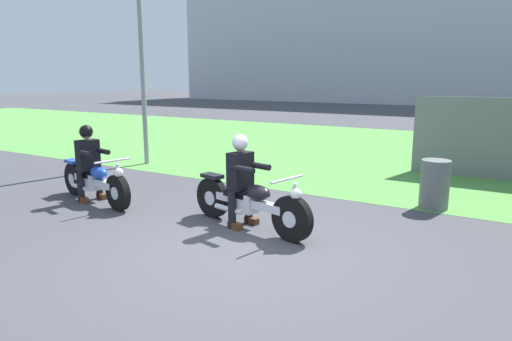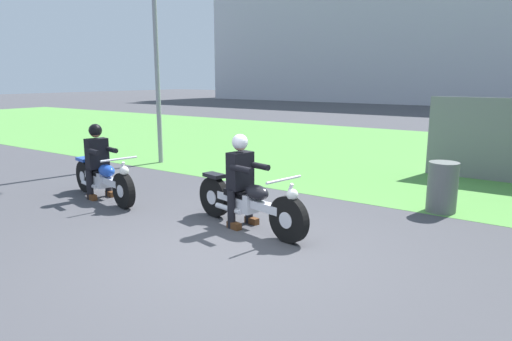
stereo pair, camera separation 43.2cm
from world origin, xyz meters
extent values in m
plane|color=#424247|center=(0.00, 0.00, 0.00)|extent=(120.00, 120.00, 0.00)
cube|color=#549342|center=(0.00, 9.14, 0.00)|extent=(60.00, 12.00, 0.01)
cylinder|color=black|center=(0.39, 0.70, 0.33)|extent=(0.66, 0.25, 0.65)
cylinder|color=silver|center=(0.39, 0.70, 0.33)|extent=(0.25, 0.18, 0.23)
cylinder|color=black|center=(-1.21, 1.04, 0.33)|extent=(0.66, 0.25, 0.65)
cylinder|color=silver|center=(-1.21, 1.04, 0.33)|extent=(0.25, 0.18, 0.23)
cube|color=silver|center=(-0.41, 0.87, 0.41)|extent=(1.31, 0.41, 0.12)
cube|color=silver|center=(-0.46, 0.88, 0.39)|extent=(0.36, 0.30, 0.28)
ellipsoid|color=black|center=(-0.23, 0.83, 0.59)|extent=(0.48, 0.33, 0.22)
cube|color=black|center=(-0.62, 0.91, 0.51)|extent=(0.48, 0.33, 0.10)
cube|color=black|center=(-1.21, 1.04, 0.68)|extent=(0.39, 0.27, 0.06)
cylinder|color=silver|center=(0.34, 0.71, 0.58)|extent=(0.26, 0.10, 0.53)
cylinder|color=silver|center=(0.30, 0.72, 0.87)|extent=(0.17, 0.65, 0.04)
sphere|color=white|center=(0.45, 0.68, 0.69)|extent=(0.16, 0.16, 0.16)
cylinder|color=silver|center=(-0.73, 0.79, 0.27)|extent=(0.55, 0.19, 0.08)
cylinder|color=black|center=(-0.55, 1.08, 0.29)|extent=(0.12, 0.12, 0.58)
cube|color=#593319|center=(-0.49, 1.07, 0.05)|extent=(0.26, 0.15, 0.10)
cylinder|color=black|center=(-0.62, 0.73, 0.29)|extent=(0.12, 0.12, 0.58)
cube|color=#593319|center=(-0.56, 0.72, 0.05)|extent=(0.26, 0.15, 0.10)
cube|color=black|center=(-0.58, 0.90, 0.86)|extent=(0.29, 0.42, 0.56)
cylinder|color=black|center=(-0.33, 1.03, 0.94)|extent=(0.43, 0.18, 0.09)
cylinder|color=black|center=(-0.40, 0.69, 0.94)|extent=(0.43, 0.18, 0.09)
sphere|color=#D8A884|center=(-0.58, 0.90, 1.26)|extent=(0.20, 0.20, 0.20)
sphere|color=silver|center=(-0.58, 0.90, 1.29)|extent=(0.24, 0.24, 0.24)
cylinder|color=black|center=(-2.80, 0.50, 0.31)|extent=(0.63, 0.25, 0.62)
cylinder|color=silver|center=(-2.80, 0.50, 0.31)|extent=(0.24, 0.18, 0.22)
cylinder|color=black|center=(-4.36, 0.83, 0.31)|extent=(0.63, 0.25, 0.62)
cylinder|color=silver|center=(-4.36, 0.83, 0.31)|extent=(0.24, 0.18, 0.22)
cube|color=silver|center=(-3.58, 0.67, 0.39)|extent=(1.28, 0.40, 0.12)
cube|color=silver|center=(-3.63, 0.68, 0.37)|extent=(0.36, 0.30, 0.28)
ellipsoid|color=#1E47B2|center=(-3.40, 0.63, 0.57)|extent=(0.48, 0.33, 0.22)
cube|color=black|center=(-3.79, 0.71, 0.49)|extent=(0.48, 0.33, 0.10)
cube|color=#1E47B2|center=(-4.36, 0.83, 0.65)|extent=(0.39, 0.27, 0.06)
cylinder|color=silver|center=(-2.85, 0.51, 0.56)|extent=(0.26, 0.10, 0.53)
cylinder|color=silver|center=(-2.90, 0.52, 0.85)|extent=(0.17, 0.65, 0.04)
sphere|color=white|center=(-2.74, 0.49, 0.67)|extent=(0.16, 0.16, 0.16)
cylinder|color=silver|center=(-3.90, 0.59, 0.25)|extent=(0.55, 0.19, 0.08)
cylinder|color=black|center=(-3.72, 0.88, 0.28)|extent=(0.12, 0.12, 0.56)
cube|color=#593319|center=(-3.66, 0.87, 0.05)|extent=(0.26, 0.15, 0.10)
cylinder|color=black|center=(-3.79, 0.53, 0.28)|extent=(0.12, 0.12, 0.56)
cube|color=#593319|center=(-3.73, 0.52, 0.05)|extent=(0.26, 0.15, 0.10)
cube|color=black|center=(-3.75, 0.71, 0.84)|extent=(0.29, 0.42, 0.56)
cylinder|color=black|center=(-3.50, 0.83, 0.92)|extent=(0.43, 0.18, 0.09)
cylinder|color=black|center=(-3.57, 0.49, 0.92)|extent=(0.43, 0.18, 0.09)
sphere|color=#996B4C|center=(-3.75, 0.71, 1.24)|extent=(0.20, 0.20, 0.20)
sphere|color=black|center=(-3.75, 0.71, 1.27)|extent=(0.24, 0.24, 0.24)
cylinder|color=gray|center=(-5.48, 3.90, 3.05)|extent=(0.12, 0.12, 6.10)
cylinder|color=#595E5B|center=(1.76, 3.42, 0.42)|extent=(0.49, 0.49, 0.85)
camera|label=1|loc=(3.06, -4.65, 2.22)|focal=31.89mm
camera|label=2|loc=(3.42, -4.42, 2.22)|focal=31.89mm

